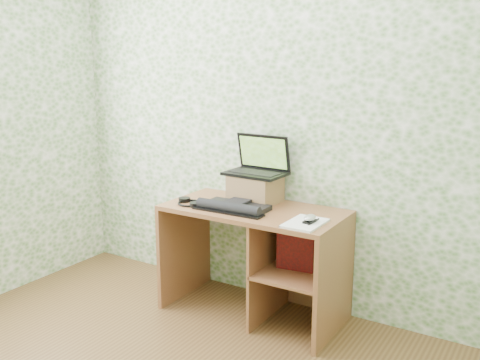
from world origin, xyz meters
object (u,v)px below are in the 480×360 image
Objects in this scene: keyboard at (233,207)px; desk at (266,247)px; riser at (255,188)px; laptop at (259,165)px; notepad at (305,223)px.

desk is at bearing 38.88° from keyboard.
desk is 3.80× the size of riser.
laptop reaches higher than riser.
riser is 1.10× the size of notepad.
laptop reaches higher than notepad.
riser reaches higher than notepad.
keyboard is 1.72× the size of notepad.
laptop is at bearing 85.84° from keyboard.
laptop is at bearing 90.00° from riser.
riser is at bearing 85.34° from keyboard.
keyboard is at bearing -93.51° from riser.
riser is 0.64× the size of keyboard.
desk is at bearing -44.23° from laptop.
notepad is (0.51, -0.29, -0.09)m from riser.
riser is 0.60m from notepad.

